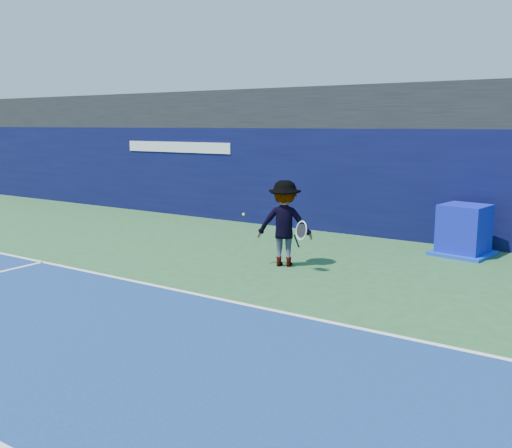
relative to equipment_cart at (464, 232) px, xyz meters
The scene contains 7 objects.
ground 9.58m from the equipment_cart, 107.18° to the right, with size 80.00×80.00×0.00m, color #285A2F.
baseline 6.77m from the equipment_cart, 114.72° to the right, with size 24.00×0.10×0.01m, color white.
stadium_band 4.78m from the equipment_cart, 140.03° to the left, with size 36.00×3.00×1.20m, color black.
back_wall_assembly 3.28m from the equipment_cart, 154.21° to the left, with size 36.00×1.03×3.00m.
equipment_cart is the anchor object (origin of this frame).
tennis_player 4.52m from the equipment_cart, 132.91° to the right, with size 1.47×1.14×1.91m.
tennis_ball 5.45m from the equipment_cart, 134.13° to the right, with size 0.06×0.06×0.06m.
Camera 1 is at (6.09, -4.88, 3.12)m, focal length 40.00 mm.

